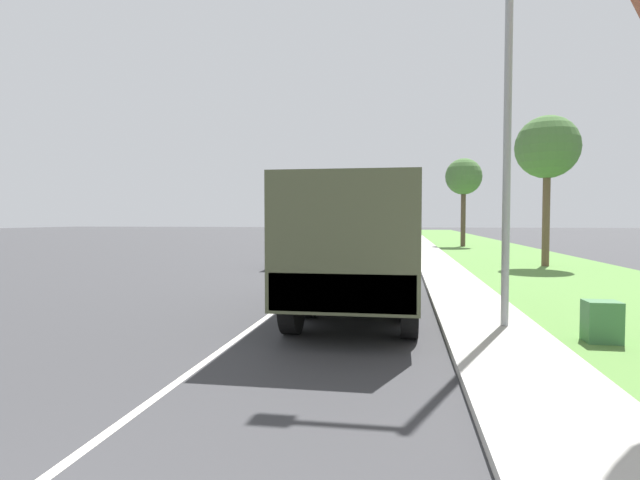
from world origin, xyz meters
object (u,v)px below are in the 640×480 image
(car_second_ahead, at_px, (334,242))
(lamp_post, at_px, (498,60))
(military_truck, at_px, (360,239))
(car_nearest_ahead, at_px, (299,250))
(car_third_ahead, at_px, (393,234))
(car_fourth_ahead, at_px, (361,231))
(car_farthest_ahead, at_px, (396,229))

(car_second_ahead, relative_size, lamp_post, 0.53)
(military_truck, relative_size, lamp_post, 0.87)
(car_nearest_ahead, bearing_deg, car_second_ahead, 88.96)
(car_nearest_ahead, xyz_separation_m, car_second_ahead, (0.19, 10.54, -0.08))
(car_third_ahead, distance_m, car_fourth_ahead, 10.31)
(car_third_ahead, bearing_deg, military_truck, -90.18)
(car_third_ahead, height_order, car_fourth_ahead, car_fourth_ahead)
(car_second_ahead, xyz_separation_m, lamp_post, (6.05, -22.66, 4.37))
(military_truck, height_order, car_fourth_ahead, military_truck)
(car_third_ahead, xyz_separation_m, car_fourth_ahead, (-3.83, 9.57, 0.05))
(military_truck, bearing_deg, car_nearest_ahead, 108.70)
(car_fourth_ahead, bearing_deg, car_third_ahead, -68.17)
(military_truck, relative_size, car_fourth_ahead, 1.52)
(car_third_ahead, bearing_deg, car_second_ahead, -102.37)
(lamp_post, bearing_deg, car_third_ahead, 93.71)
(car_nearest_ahead, xyz_separation_m, car_fourth_ahead, (-0.11, 36.22, 0.01))
(car_second_ahead, bearing_deg, car_third_ahead, 77.63)
(car_nearest_ahead, distance_m, car_fourth_ahead, 36.22)
(car_nearest_ahead, height_order, car_farthest_ahead, car_nearest_ahead)
(car_nearest_ahead, bearing_deg, military_truck, -71.30)
(car_fourth_ahead, xyz_separation_m, car_farthest_ahead, (3.86, 14.40, -0.07))
(car_nearest_ahead, distance_m, lamp_post, 14.30)
(car_third_ahead, height_order, lamp_post, lamp_post)
(car_third_ahead, bearing_deg, car_fourth_ahead, 111.83)
(car_second_ahead, relative_size, car_fourth_ahead, 0.93)
(military_truck, relative_size, car_farthest_ahead, 1.76)
(car_third_ahead, distance_m, lamp_post, 39.10)
(car_nearest_ahead, distance_m, car_second_ahead, 10.54)
(car_third_ahead, bearing_deg, car_nearest_ahead, -97.96)
(car_farthest_ahead, relative_size, lamp_post, 0.50)
(car_second_ahead, bearing_deg, military_truck, -80.85)
(military_truck, bearing_deg, car_third_ahead, 89.82)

